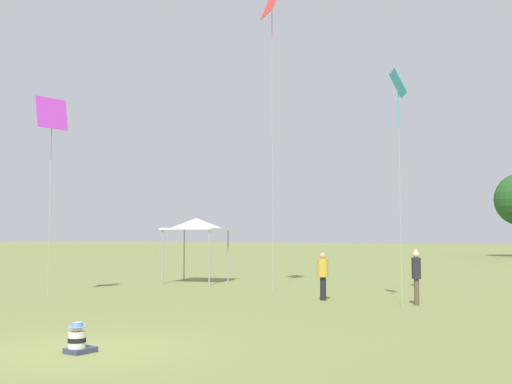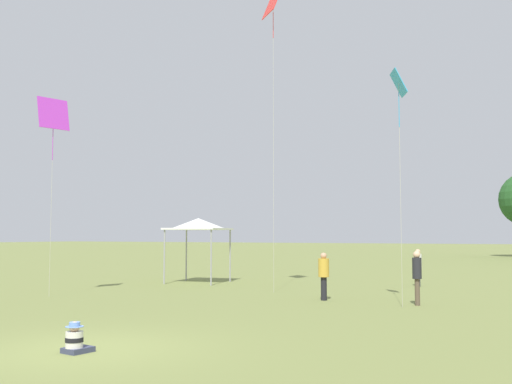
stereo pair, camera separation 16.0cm
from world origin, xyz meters
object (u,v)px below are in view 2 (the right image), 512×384
kite_4 (53,117)px  kite_1 (273,7)px  person_standing_1 (417,272)px  canopy_tent (198,225)px  kite_0 (399,90)px  seated_toddler (75,340)px  person_standing_0 (418,264)px  person_standing_2 (324,272)px

kite_4 → kite_1: bearing=9.9°
person_standing_1 → canopy_tent: bearing=-179.8°
kite_0 → kite_4: (-11.92, -2.80, -0.23)m
person_standing_1 → kite_4: size_ratio=0.24×
person_standing_1 → kite_4: 13.84m
person_standing_1 → kite_4: bearing=-142.4°
canopy_tent → kite_0: kite_0 is taller
canopy_tent → kite_4: bearing=-98.5°
seated_toddler → kite_0: kite_0 is taller
canopy_tent → person_standing_0: bearing=16.2°
person_standing_1 → kite_1: bearing=-174.5°
seated_toddler → kite_0: size_ratio=0.08×
person_standing_0 → person_standing_1: (1.57, -7.01, 0.08)m
person_standing_1 → person_standing_0: bearing=123.9°
seated_toddler → person_standing_0: person_standing_0 is taller
person_standing_0 → canopy_tent: canopy_tent is taller
kite_0 → canopy_tent: bearing=84.3°
seated_toddler → person_standing_1: (3.92, 10.65, 0.80)m
seated_toddler → person_standing_0: size_ratio=0.37×
person_standing_2 → kite_1: (-2.70, 1.65, 10.30)m
kite_1 → person_standing_1: bearing=71.3°
person_standing_0 → canopy_tent: 10.02m
kite_0 → kite_4: 12.25m
seated_toddler → kite_4: 12.58m
canopy_tent → kite_4: size_ratio=0.42×
person_standing_1 → kite_1: kite_1 is taller
kite_1 → person_standing_2: bearing=55.7°
kite_1 → kite_4: size_ratio=1.68×
person_standing_2 → kite_0: (2.86, -0.77, 5.79)m
person_standing_0 → kite_4: bearing=152.4°
kite_0 → kite_1: bearing=85.8°
seated_toddler → person_standing_2: bearing=93.1°
person_standing_0 → kite_0: size_ratio=0.22×
kite_1 → kite_4: 9.49m
seated_toddler → person_standing_1: size_ratio=0.34×
kite_4 → person_standing_2: bearing=-8.0°
seated_toddler → person_standing_1: 11.37m
person_standing_1 → person_standing_2: size_ratio=1.06×
kite_1 → kite_0: bearing=63.6°
seated_toddler → person_standing_2: person_standing_2 is taller
canopy_tent → kite_1: (5.20, -2.60, 8.55)m
seated_toddler → kite_1: 16.62m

